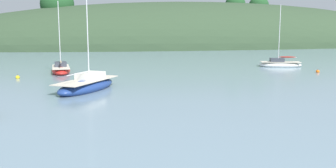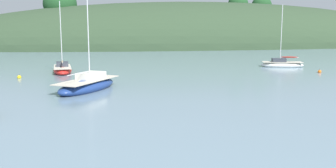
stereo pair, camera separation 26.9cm
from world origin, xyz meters
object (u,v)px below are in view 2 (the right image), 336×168
sailboat_red_portside (63,69)px  mooring_buoy_channel (320,72)px  mooring_buoy_outer (19,77)px  sailboat_black_sloop (282,64)px  sailboat_blue_center (88,85)px

sailboat_red_portside → mooring_buoy_channel: sailboat_red_portside is taller
mooring_buoy_outer → sailboat_black_sloop: bearing=8.3°
sailboat_blue_center → sailboat_red_portside: size_ratio=1.25×
sailboat_red_portside → mooring_buoy_outer: sailboat_red_portside is taller
mooring_buoy_outer → mooring_buoy_channel: bearing=-3.4°
sailboat_blue_center → sailboat_red_portside: (-3.18, 13.57, -0.06)m
sailboat_blue_center → mooring_buoy_outer: 11.95m
sailboat_blue_center → sailboat_red_portside: 13.93m
sailboat_red_portside → mooring_buoy_outer: 6.04m
sailboat_blue_center → mooring_buoy_channel: 28.80m
sailboat_red_portside → mooring_buoy_outer: (-4.29, -4.25, -0.27)m
sailboat_blue_center → mooring_buoy_outer: sailboat_blue_center is taller
mooring_buoy_channel → sailboat_blue_center: bearing=-165.5°
sailboat_blue_center → mooring_buoy_channel: sailboat_blue_center is taller
sailboat_black_sloop → mooring_buoy_outer: 34.44m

